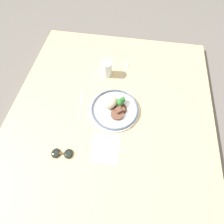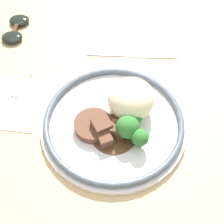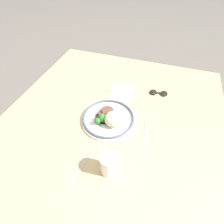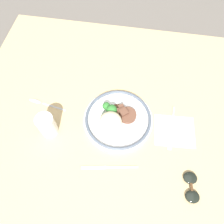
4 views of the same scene
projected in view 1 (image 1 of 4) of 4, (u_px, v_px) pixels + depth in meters
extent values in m
plane|color=#5B5651|center=(111.00, 113.00, 1.01)|extent=(8.00, 8.00, 0.00)
cube|color=tan|center=(111.00, 112.00, 1.00)|extent=(1.25, 1.12, 0.04)
cube|color=white|center=(106.00, 148.00, 0.86)|extent=(0.16, 0.14, 0.00)
cylinder|color=white|center=(115.00, 110.00, 0.97)|extent=(0.27, 0.27, 0.01)
torus|color=#4C5666|center=(115.00, 109.00, 0.96)|extent=(0.26, 0.26, 0.01)
ellipsoid|color=beige|center=(109.00, 101.00, 0.95)|extent=(0.09, 0.09, 0.07)
cylinder|color=brown|center=(117.00, 114.00, 0.94)|extent=(0.07, 0.07, 0.02)
cylinder|color=#51331E|center=(119.00, 109.00, 0.97)|extent=(0.09, 0.09, 0.00)
cube|color=brown|center=(118.00, 111.00, 0.94)|extent=(0.04, 0.04, 0.03)
cube|color=brown|center=(123.00, 110.00, 0.95)|extent=(0.03, 0.03, 0.02)
cube|color=brown|center=(119.00, 107.00, 0.96)|extent=(0.03, 0.03, 0.03)
cylinder|color=#5B8E47|center=(114.00, 103.00, 0.98)|extent=(0.01, 0.01, 0.01)
sphere|color=#2D702D|center=(114.00, 101.00, 0.96)|extent=(0.04, 0.04, 0.04)
cylinder|color=#5B8E47|center=(119.00, 105.00, 0.97)|extent=(0.01, 0.01, 0.01)
sphere|color=#2D702D|center=(119.00, 102.00, 0.95)|extent=(0.04, 0.04, 0.04)
cylinder|color=#5B8E47|center=(123.00, 101.00, 0.98)|extent=(0.01, 0.01, 0.01)
sphere|color=#2D702D|center=(123.00, 99.00, 0.97)|extent=(0.03, 0.03, 0.03)
cylinder|color=yellow|center=(107.00, 71.00, 1.08)|extent=(0.06, 0.06, 0.06)
cylinder|color=silver|center=(107.00, 69.00, 1.07)|extent=(0.07, 0.07, 0.10)
cube|color=#ADADB2|center=(116.00, 148.00, 0.86)|extent=(0.01, 0.12, 0.00)
cube|color=#ADADB2|center=(97.00, 144.00, 0.87)|extent=(0.02, 0.07, 0.00)
cube|color=#ADADB2|center=(81.00, 112.00, 0.97)|extent=(0.12, 0.03, 0.00)
cube|color=#ADADB2|center=(82.00, 97.00, 1.02)|extent=(0.09, 0.03, 0.00)
cube|color=#ADADB2|center=(124.00, 74.00, 1.11)|extent=(0.11, 0.02, 0.00)
ellipsoid|color=#ADADB2|center=(127.00, 64.00, 1.15)|extent=(0.06, 0.03, 0.01)
ellipsoid|color=black|center=(68.00, 154.00, 0.84)|extent=(0.05, 0.05, 0.01)
ellipsoid|color=black|center=(56.00, 153.00, 0.85)|extent=(0.05, 0.05, 0.01)
cube|color=#472D19|center=(62.00, 153.00, 0.84)|extent=(0.01, 0.03, 0.00)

